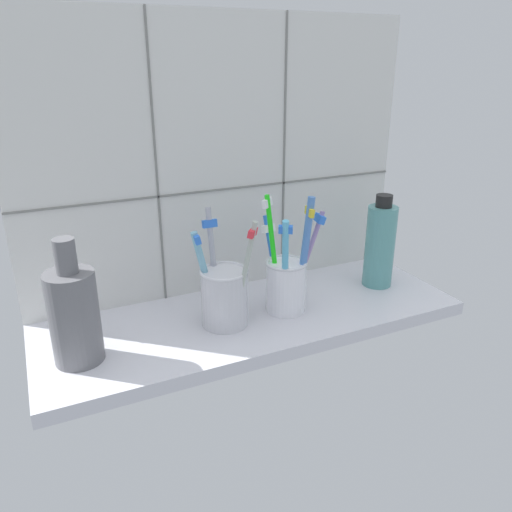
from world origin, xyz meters
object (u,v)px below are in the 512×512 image
(toothbrush_cup_right, at_px, (287,279))
(ceramic_vase, at_px, (74,314))
(toothbrush_cup_left, at_px, (224,294))
(soap_bottle, at_px, (380,245))

(toothbrush_cup_right, distance_m, ceramic_vase, 0.31)
(toothbrush_cup_left, bearing_deg, ceramic_vase, -177.43)
(toothbrush_cup_right, xyz_separation_m, ceramic_vase, (-0.31, -0.01, 0.01))
(toothbrush_cup_left, height_order, toothbrush_cup_right, toothbrush_cup_right)
(ceramic_vase, relative_size, soap_bottle, 1.05)
(toothbrush_cup_left, height_order, ceramic_vase, toothbrush_cup_left)
(toothbrush_cup_left, xyz_separation_m, toothbrush_cup_right, (0.10, -0.00, 0.00))
(toothbrush_cup_right, height_order, ceramic_vase, toothbrush_cup_right)
(toothbrush_cup_right, relative_size, soap_bottle, 1.15)
(toothbrush_cup_right, bearing_deg, soap_bottle, 5.23)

